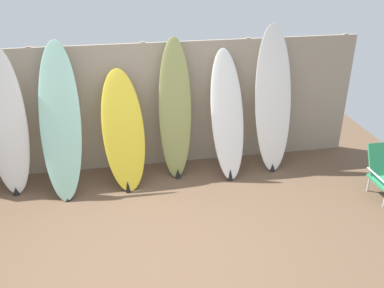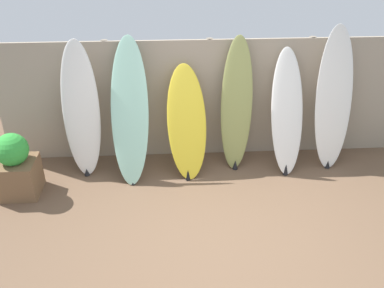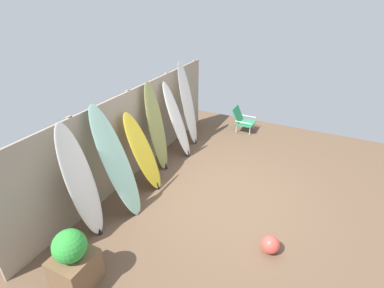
% 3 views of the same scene
% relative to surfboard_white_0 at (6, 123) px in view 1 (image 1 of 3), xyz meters
% --- Properties ---
extents(ground, '(7.68, 7.68, 0.00)m').
position_rel_surfboard_white_0_xyz_m(ground, '(1.79, -1.65, -0.94)').
color(ground, brown).
extents(fence_back, '(6.08, 0.11, 1.80)m').
position_rel_surfboard_white_0_xyz_m(fence_back, '(1.79, 0.36, -0.04)').
color(fence_back, gray).
rests_on(fence_back, ground).
extents(surfboard_white_0, '(0.53, 0.50, 1.90)m').
position_rel_surfboard_white_0_xyz_m(surfboard_white_0, '(0.00, 0.00, 0.00)').
color(surfboard_white_0, white).
rests_on(surfboard_white_0, ground).
extents(surfboard_seafoam_1, '(0.54, 0.79, 1.93)m').
position_rel_surfboard_white_0_xyz_m(surfboard_seafoam_1, '(0.67, -0.12, 0.01)').
color(surfboard_seafoam_1, '#9ED6BC').
rests_on(surfboard_seafoam_1, ground).
extents(surfboard_yellow_2, '(0.61, 0.72, 1.53)m').
position_rel_surfboard_white_0_xyz_m(surfboard_yellow_2, '(1.45, -0.10, -0.19)').
color(surfboard_yellow_2, yellow).
rests_on(surfboard_yellow_2, ground).
extents(surfboard_olive_3, '(0.49, 0.49, 1.91)m').
position_rel_surfboard_white_0_xyz_m(surfboard_olive_3, '(2.15, 0.03, -0.00)').
color(surfboard_olive_3, olive).
rests_on(surfboard_olive_3, ground).
extents(surfboard_white_4, '(0.49, 0.69, 1.73)m').
position_rel_surfboard_white_0_xyz_m(surfboard_white_4, '(2.86, -0.06, -0.09)').
color(surfboard_white_4, white).
rests_on(surfboard_white_4, ground).
extents(surfboard_white_5, '(0.54, 0.50, 2.03)m').
position_rel_surfboard_white_0_xyz_m(surfboard_white_5, '(3.52, -0.00, 0.06)').
color(surfboard_white_5, white).
rests_on(surfboard_white_5, ground).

